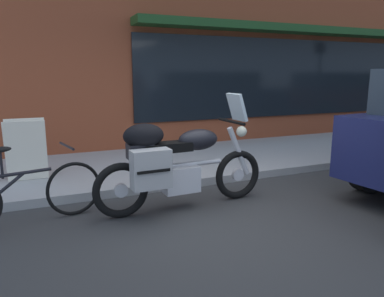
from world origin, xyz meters
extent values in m
plane|color=#323232|center=(0.00, 0.00, 0.00)|extent=(80.00, 80.00, 0.00)
torus|color=black|center=(0.41, 0.45, 0.33)|extent=(0.66, 0.11, 0.66)
cylinder|color=silver|center=(0.41, 0.45, 0.33)|extent=(0.16, 0.06, 0.16)
torus|color=black|center=(-1.17, 0.40, 0.33)|extent=(0.66, 0.11, 0.66)
cylinder|color=silver|center=(-1.17, 0.40, 0.33)|extent=(0.16, 0.06, 0.16)
cube|color=silver|center=(-0.43, 0.42, 0.38)|extent=(0.45, 0.31, 0.32)
cylinder|color=silver|center=(-0.38, 0.42, 0.55)|extent=(1.03, 0.09, 0.06)
ellipsoid|color=black|center=(-0.18, 0.43, 0.85)|extent=(0.53, 0.30, 0.26)
cube|color=black|center=(-0.60, 0.42, 0.79)|extent=(0.61, 0.26, 0.11)
cube|color=black|center=(-0.93, 0.41, 0.77)|extent=(0.29, 0.23, 0.18)
cylinder|color=silver|center=(0.41, 0.45, 0.65)|extent=(0.35, 0.08, 0.67)
cylinder|color=black|center=(0.29, 0.44, 1.05)|extent=(0.06, 0.62, 0.04)
cube|color=silver|center=(0.37, 0.45, 1.23)|extent=(0.16, 0.32, 0.35)
sphere|color=#EAEACC|center=(0.45, 0.45, 0.91)|extent=(0.14, 0.14, 0.14)
cube|color=#A5A5A5|center=(-0.87, 0.17, 0.61)|extent=(0.45, 0.21, 0.44)
cube|color=black|center=(-0.87, 0.06, 0.61)|extent=(0.37, 0.03, 0.03)
ellipsoid|color=black|center=(-0.88, 0.41, 0.95)|extent=(0.49, 0.33, 0.28)
torus|color=black|center=(-1.66, 0.70, 0.32)|extent=(0.64, 0.18, 0.64)
cylinder|color=black|center=(-2.18, 0.58, 0.60)|extent=(0.58, 0.16, 0.04)
cylinder|color=black|center=(-2.39, 0.54, 0.44)|extent=(0.46, 0.13, 0.34)
cylinder|color=black|center=(-2.37, 0.54, 0.72)|extent=(0.03, 0.03, 0.30)
ellipsoid|color=black|center=(-2.37, 0.54, 0.88)|extent=(0.24, 0.15, 0.06)
cylinder|color=black|center=(-1.71, 0.69, 0.84)|extent=(0.13, 0.47, 0.03)
cylinder|color=black|center=(2.28, -0.01, 0.33)|extent=(0.68, 0.29, 0.66)
cube|color=silver|center=(-2.17, 1.98, 0.57)|extent=(0.55, 0.18, 0.88)
cube|color=silver|center=(-2.17, 2.20, 0.57)|extent=(0.55, 0.18, 0.88)
camera|label=1|loc=(-2.00, -3.60, 1.64)|focal=33.97mm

